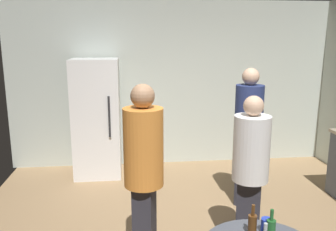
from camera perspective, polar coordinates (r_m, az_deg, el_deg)
name	(u,v)px	position (r m, az deg, el deg)	size (l,w,h in m)	color
wall_back	(173,84)	(5.84, 0.76, 5.10)	(5.32, 0.06, 2.70)	beige
refrigerator	(97,118)	(5.48, -11.49, -0.42)	(0.70, 0.68, 1.80)	white
beer_bottle_brown	(252,224)	(2.64, 13.55, -16.78)	(0.06, 0.06, 0.23)	#593314
beer_bottle_green	(271,229)	(2.61, 16.39, -17.32)	(0.06, 0.06, 0.23)	#26662D
plastic_cup_blue	(267,226)	(2.70, 15.73, -16.89)	(0.08, 0.08, 0.11)	blue
person_in_orange_shirt	(144,167)	(3.04, -3.97, -8.34)	(0.42, 0.42, 1.73)	#2D2D38
person_in_navy_shirt	(248,127)	(4.39, 12.91, -1.89)	(0.48, 0.48, 1.75)	#2D2D38
person_in_white_shirt	(250,166)	(3.41, 13.26, -7.92)	(0.44, 0.44, 1.59)	#2D2D38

